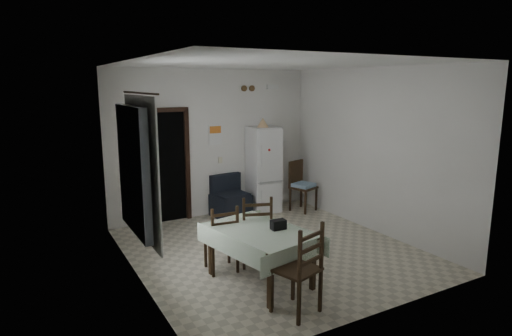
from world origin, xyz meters
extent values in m
plane|color=#C0B79C|center=(0.00, 0.00, 0.00)|extent=(4.50, 4.50, 0.00)
cube|color=black|center=(-1.05, 2.46, 1.05)|extent=(0.90, 0.45, 2.10)
cube|color=black|center=(-1.54, 2.22, 1.05)|extent=(0.08, 0.10, 2.18)
cube|color=black|center=(-0.56, 2.22, 1.05)|extent=(0.08, 0.10, 2.18)
cube|color=black|center=(-1.05, 2.22, 2.14)|extent=(1.06, 0.10, 0.08)
cube|color=silver|center=(-2.15, -0.20, 1.55)|extent=(0.10, 1.20, 1.60)
cube|color=white|center=(-2.04, -0.20, 1.55)|extent=(0.02, 1.45, 1.85)
cylinder|color=black|center=(-2.03, -0.20, 2.50)|extent=(0.02, 1.60, 0.02)
cube|color=white|center=(0.05, 2.24, 1.62)|extent=(0.28, 0.02, 0.40)
cube|color=orange|center=(0.05, 2.23, 1.72)|extent=(0.24, 0.01, 0.14)
cube|color=beige|center=(0.15, 2.24, 1.10)|extent=(0.08, 0.02, 0.12)
cylinder|color=brown|center=(0.70, 2.23, 2.52)|extent=(0.12, 0.03, 0.12)
cylinder|color=brown|center=(0.88, 2.23, 2.52)|extent=(0.12, 0.03, 0.12)
cube|color=white|center=(1.35, 2.21, 2.55)|extent=(0.25, 0.07, 0.09)
cone|color=tan|center=(0.92, 1.85, 1.85)|extent=(0.25, 0.25, 0.19)
cube|color=black|center=(-0.50, -0.99, 0.80)|extent=(0.20, 0.13, 0.13)
camera|label=1|loc=(-3.37, -5.51, 2.61)|focal=30.00mm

